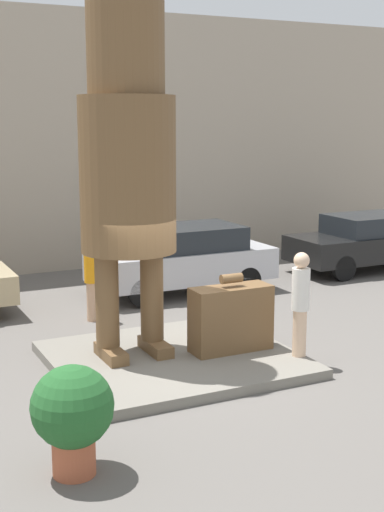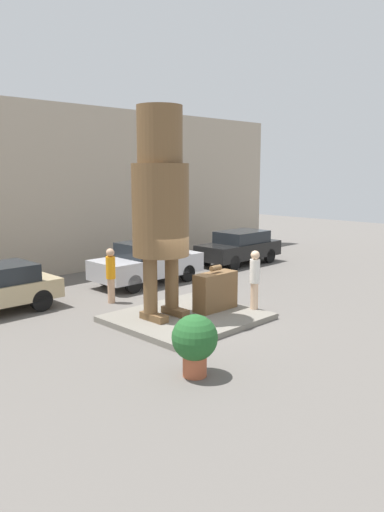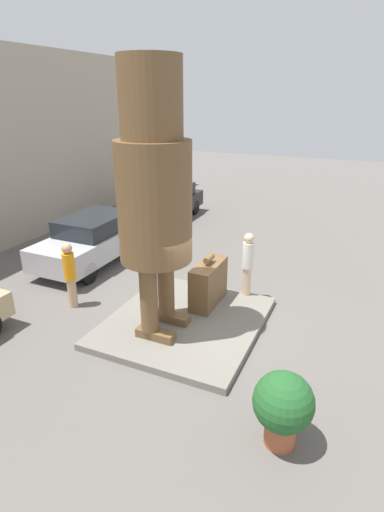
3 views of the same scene
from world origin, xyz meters
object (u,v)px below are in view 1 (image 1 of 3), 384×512
Objects in this scene: worker_hivis at (92,274)px; statue_figure at (127,152)px; giant_suitcase at (231,318)px; parked_car_silver at (183,258)px; planter_pot at (73,412)px; parked_car_black at (365,241)px; tourist at (300,300)px.

statue_figure is at bearing -94.80° from worker_hivis.
giant_suitcase is 4.90m from parked_car_silver.
planter_pot is (-4.98, -7.46, -0.07)m from parked_car_silver.
statue_figure is 4.38× the size of planter_pot.
giant_suitcase is at bearing 74.17° from parked_car_silver.
parked_car_black is 3.12× the size of planter_pot.
giant_suitcase is at bearing 139.29° from tourist.
tourist is 8.20m from parked_car_black.
tourist is at bearing -40.71° from giant_suitcase.
planter_pot is at bearing -110.25° from worker_hivis.
tourist is 0.41× the size of parked_car_silver.
parked_car_silver is 1.04× the size of parked_car_black.
planter_pot is 0.74× the size of worker_hivis.
parked_car_black is at bearing 34.85° from giant_suitcase.
worker_hivis is (2.25, 6.10, 0.21)m from planter_pot.
planter_pot is (-3.64, -2.75, 0.04)m from giant_suitcase.
parked_car_silver is 3.05m from worker_hivis.
planter_pot is at bearing 56.28° from parked_car_silver.
giant_suitcase reaches higher than planter_pot.
parked_car_silver is at bearing 26.49° from worker_hivis.
worker_hivis reaches higher than giant_suitcase.
parked_car_silver is at bearing 0.94° from parked_car_black.
parked_car_black is at bearing 42.88° from tourist.
tourist is 1.34× the size of planter_pot.
tourist reaches higher than worker_hivis.
tourist is (2.52, -1.37, -2.45)m from statue_figure.
statue_figure is at bearing 159.71° from giant_suitcase.
tourist is at bearing -60.99° from worker_hivis.
tourist is 0.43× the size of parked_car_black.
tourist is 5.51m from parked_car_silver.
statue_figure is 9.91m from parked_car_black.
tourist is at bearing -28.55° from statue_figure.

